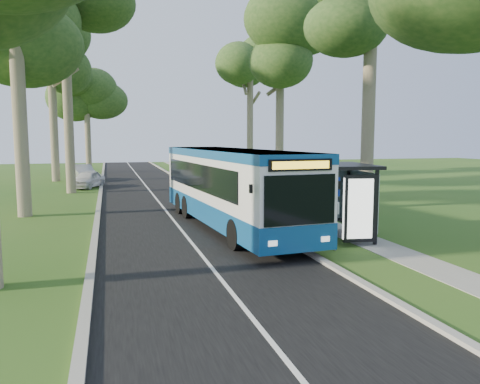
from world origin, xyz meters
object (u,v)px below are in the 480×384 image
object	(u,v)px
bus	(231,188)
litter_bin	(299,226)
bus_stop_sign	(336,204)
bus_shelter	(354,187)
car_white	(87,179)
car_silver	(83,173)

from	to	relation	value
bus	litter_bin	size ratio (longest dim) A/B	14.48
bus_stop_sign	bus_shelter	bearing A→B (deg)	38.46
car_white	bus	bearing A→B (deg)	-49.31
bus	car_white	bearing A→B (deg)	104.95
bus_shelter	car_white	xyz separation A→B (m)	(-10.63, 22.44, -1.38)
bus	litter_bin	world-z (taller)	bus
litter_bin	car_silver	size ratio (longest dim) A/B	0.20
bus_stop_sign	bus_shelter	distance (m)	2.08
bus_stop_sign	bus_shelter	size ratio (longest dim) A/B	0.73
bus_shelter	car_silver	size ratio (longest dim) A/B	0.80
bus_shelter	car_white	bearing A→B (deg)	123.48
litter_bin	bus_stop_sign	bearing A→B (deg)	-82.47
bus	car_silver	xyz separation A→B (m)	(-7.37, 25.32, -1.03)
car_white	bus_shelter	bearing A→B (deg)	-43.55
bus	car_silver	world-z (taller)	bus
bus	bus_shelter	size ratio (longest dim) A/B	3.62
bus_shelter	car_white	world-z (taller)	bus_shelter
bus	litter_bin	xyz separation A→B (m)	(2.13, -2.58, -1.31)
bus_shelter	litter_bin	world-z (taller)	bus_shelter
bus	litter_bin	bearing A→B (deg)	-55.08
bus_stop_sign	bus_shelter	world-z (taller)	bus_shelter
bus_shelter	bus_stop_sign	bearing A→B (deg)	-128.32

